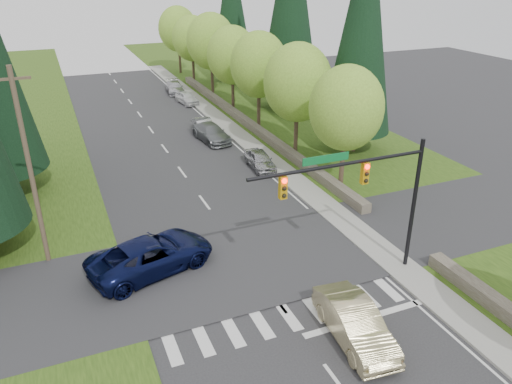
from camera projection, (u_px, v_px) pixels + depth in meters
ground at (325, 366)px, 19.08m from camera, size 120.00×120.00×0.00m
grass_east at (342, 152)px, 40.36m from camera, size 14.00×110.00×0.06m
cross_street at (248, 261)px, 25.77m from camera, size 120.00×8.00×0.10m
sidewalk_east at (263, 154)px, 39.88m from camera, size 1.80×80.00×0.13m
curb_east at (253, 156)px, 39.58m from camera, size 0.20×80.00×0.13m
stone_wall_north at (246, 121)px, 47.05m from camera, size 0.70×40.00×0.70m
traffic_signal at (367, 185)px, 22.28m from camera, size 8.70×0.37×6.80m
utility_pole at (30, 169)px, 23.63m from camera, size 1.60×0.24×10.00m
decid_tree_0 at (346, 108)px, 31.67m from camera, size 4.80×4.80×8.37m
decid_tree_1 at (298, 83)px, 37.48m from camera, size 5.20×5.20×8.80m
decid_tree_2 at (259, 65)px, 43.21m from camera, size 5.00×5.00×8.82m
decid_tree_3 at (232, 55)px, 49.22m from camera, size 5.00×5.00×8.55m
decid_tree_4 at (211, 41)px, 54.94m from camera, size 5.40×5.40×9.18m
decid_tree_5 at (192, 38)px, 60.96m from camera, size 4.80×4.80×8.30m
decid_tree_6 at (178, 29)px, 66.71m from camera, size 5.20×5.20×8.86m
conifer_e_a at (363, 26)px, 36.61m from camera, size 5.44×5.44×17.80m
conifer_e_c at (232, 5)px, 60.26m from camera, size 5.10×5.10×16.80m
sedan_champagne at (355, 323)px, 20.13m from camera, size 2.13×5.01×1.61m
suv_navy at (152, 255)px, 24.67m from camera, size 6.85×4.55×1.75m
parked_car_a at (260, 160)px, 37.09m from camera, size 1.77×3.95×1.32m
parked_car_b at (211, 133)px, 42.76m from camera, size 2.57×5.15×1.44m
parked_car_c at (204, 127)px, 44.55m from camera, size 1.80×4.13×1.32m
parked_car_d at (187, 98)px, 53.96m from camera, size 2.05×3.99×1.30m
parked_car_e at (175, 87)px, 58.40m from camera, size 2.35×4.71×1.31m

